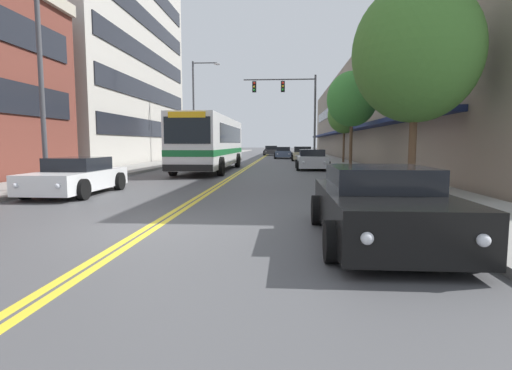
# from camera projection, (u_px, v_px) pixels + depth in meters

# --- Properties ---
(ground_plane) EXTENTS (240.00, 240.00, 0.00)m
(ground_plane) POSITION_uv_depth(u_px,v_px,m) (261.00, 159.00, 44.84)
(ground_plane) COLOR #4C4C4F
(sidewalk_left) EXTENTS (3.12, 106.00, 0.14)m
(sidewalk_left) POSITION_uv_depth(u_px,v_px,m) (199.00, 158.00, 45.35)
(sidewalk_left) COLOR gray
(sidewalk_left) RESTS_ON ground_plane
(sidewalk_right) EXTENTS (3.12, 106.00, 0.14)m
(sidewalk_right) POSITION_uv_depth(u_px,v_px,m) (325.00, 158.00, 44.32)
(sidewalk_right) COLOR gray
(sidewalk_right) RESTS_ON ground_plane
(centre_line) EXTENTS (0.34, 106.00, 0.01)m
(centre_line) POSITION_uv_depth(u_px,v_px,m) (261.00, 159.00, 44.84)
(centre_line) COLOR yellow
(centre_line) RESTS_ON ground_plane
(office_tower_left) EXTENTS (12.08, 21.81, 26.74)m
(office_tower_left) POSITION_uv_depth(u_px,v_px,m) (78.00, 4.00, 33.63)
(office_tower_left) COLOR #BCB7AD
(office_tower_left) RESTS_ON ground_plane
(storefront_row_right) EXTENTS (9.10, 68.00, 9.92)m
(storefront_row_right) POSITION_uv_depth(u_px,v_px,m) (379.00, 113.00, 43.39)
(storefront_row_right) COLOR gray
(storefront_row_right) RESTS_ON ground_plane
(city_bus) EXTENTS (2.83, 12.19, 3.24)m
(city_bus) POSITION_uv_depth(u_px,v_px,m) (211.00, 141.00, 24.90)
(city_bus) COLOR silver
(city_bus) RESTS_ON ground_plane
(car_white_parked_left_mid) EXTENTS (2.02, 4.40, 1.23)m
(car_white_parked_left_mid) POSITION_uv_depth(u_px,v_px,m) (77.00, 177.00, 13.29)
(car_white_parked_left_mid) COLOR white
(car_white_parked_left_mid) RESTS_ON ground_plane
(car_black_parked_right_foreground) EXTENTS (2.18, 4.53, 1.29)m
(car_black_parked_right_foreground) POSITION_uv_depth(u_px,v_px,m) (380.00, 206.00, 6.93)
(car_black_parked_right_foreground) COLOR black
(car_black_parked_right_foreground) RESTS_ON ground_plane
(car_silver_parked_right_mid) EXTENTS (2.09, 4.20, 1.30)m
(car_silver_parked_right_mid) POSITION_uv_depth(u_px,v_px,m) (312.00, 160.00, 26.04)
(car_silver_parked_right_mid) COLOR #B7B7BC
(car_silver_parked_right_mid) RESTS_ON ground_plane
(car_beige_parked_right_far) EXTENTS (2.12, 4.64, 1.38)m
(car_beige_parked_right_far) POSITION_uv_depth(u_px,v_px,m) (302.00, 154.00, 39.40)
(car_beige_parked_right_far) COLOR #BCAD89
(car_beige_parked_right_far) RESTS_ON ground_plane
(car_slate_blue_moving_lead) EXTENTS (2.03, 4.70, 1.30)m
(car_slate_blue_moving_lead) POSITION_uv_depth(u_px,v_px,m) (283.00, 153.00, 45.82)
(car_slate_blue_moving_lead) COLOR #475675
(car_slate_blue_moving_lead) RESTS_ON ground_plane
(car_dark_grey_moving_second) EXTENTS (2.19, 4.14, 1.36)m
(car_dark_grey_moving_second) POSITION_uv_depth(u_px,v_px,m) (271.00, 151.00, 57.75)
(car_dark_grey_moving_second) COLOR #38383D
(car_dark_grey_moving_second) RESTS_ON ground_plane
(traffic_signal_mast) EXTENTS (6.23, 0.38, 7.49)m
(traffic_signal_mast) POSITION_uv_depth(u_px,v_px,m) (292.00, 101.00, 34.21)
(traffic_signal_mast) COLOR #47474C
(traffic_signal_mast) RESTS_ON ground_plane
(street_lamp_left_near) EXTENTS (2.29, 0.28, 7.29)m
(street_lamp_left_near) POSITION_uv_depth(u_px,v_px,m) (50.00, 60.00, 12.93)
(street_lamp_left_near) COLOR #47474C
(street_lamp_left_near) RESTS_ON ground_plane
(street_lamp_left_far) EXTENTS (2.46, 0.28, 8.71)m
(street_lamp_left_far) POSITION_uv_depth(u_px,v_px,m) (197.00, 103.00, 34.59)
(street_lamp_left_far) COLOR #47474C
(street_lamp_left_far) RESTS_ON ground_plane
(street_tree_right_near) EXTENTS (3.76, 3.76, 6.31)m
(street_tree_right_near) POSITION_uv_depth(u_px,v_px,m) (416.00, 53.00, 11.89)
(street_tree_right_near) COLOR brown
(street_tree_right_near) RESTS_ON sidewalk_right
(street_tree_right_mid) EXTENTS (2.90, 2.90, 5.73)m
(street_tree_right_mid) POSITION_uv_depth(u_px,v_px,m) (352.00, 99.00, 23.21)
(street_tree_right_mid) COLOR brown
(street_tree_right_mid) RESTS_ON sidewalk_right
(street_tree_right_far) EXTENTS (2.71, 2.71, 5.34)m
(street_tree_right_far) POSITION_uv_depth(u_px,v_px,m) (344.00, 115.00, 32.49)
(street_tree_right_far) COLOR brown
(street_tree_right_far) RESTS_ON sidewalk_right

